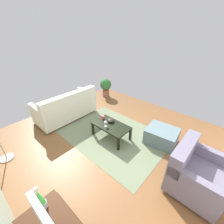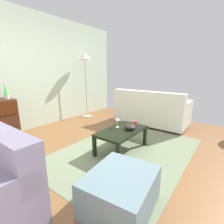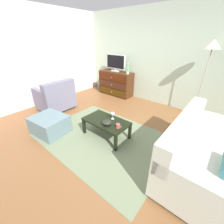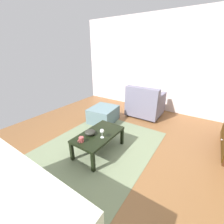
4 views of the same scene
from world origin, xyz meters
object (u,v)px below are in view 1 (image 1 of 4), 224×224
at_px(mug, 103,117).
at_px(bowl_decorative, 111,120).
at_px(ottoman, 162,136).
at_px(wine_glass, 105,122).
at_px(couch_large, 67,108).
at_px(potted_plant, 106,86).
at_px(armchair, 195,173).
at_px(coffee_table, 111,127).
at_px(lava_lamp, 40,199).

relative_size(mug, bowl_decorative, 0.62).
bearing_deg(ottoman, bowl_decorative, 26.94).
distance_m(wine_glass, mug, 0.35).
height_order(bowl_decorative, couch_large, couch_large).
bearing_deg(bowl_decorative, couch_large, 11.08).
bearing_deg(potted_plant, ottoman, 159.55).
relative_size(wine_glass, armchair, 0.18).
bearing_deg(armchair, potted_plant, -25.40).
height_order(coffee_table, ottoman, ottoman).
xyz_separation_m(coffee_table, couch_large, (1.64, 0.20, 0.02)).
height_order(lava_lamp, armchair, lava_lamp).
bearing_deg(coffee_table, lava_lamp, 113.70).
xyz_separation_m(lava_lamp, couch_large, (2.54, -1.84, -0.61)).
bearing_deg(lava_lamp, wine_glass, -63.32).
distance_m(lava_lamp, potted_plant, 4.75).
bearing_deg(armchair, ottoman, -38.68).
height_order(wine_glass, ottoman, wine_glass).
relative_size(wine_glass, couch_large, 0.09).
bearing_deg(lava_lamp, mug, -59.37).
height_order(coffee_table, couch_large, couch_large).
xyz_separation_m(mug, couch_large, (1.29, 0.27, -0.07)).
bearing_deg(ottoman, armchair, 141.32).
distance_m(mug, couch_large, 1.32).
relative_size(bowl_decorative, ottoman, 0.26).
bearing_deg(couch_large, armchair, -177.70).
bearing_deg(armchair, coffee_table, -1.72).
bearing_deg(couch_large, mug, -168.29).
xyz_separation_m(lava_lamp, bowl_decorative, (1.00, -2.14, -0.55)).
distance_m(lava_lamp, bowl_decorative, 2.43).
bearing_deg(potted_plant, couch_large, 97.40).
bearing_deg(couch_large, bowl_decorative, -168.92).
distance_m(wine_glass, armchair, 2.02).
bearing_deg(wine_glass, couch_large, 2.62).
xyz_separation_m(wine_glass, ottoman, (-1.09, -0.81, -0.30)).
height_order(lava_lamp, coffee_table, lava_lamp).
height_order(coffee_table, bowl_decorative, bowl_decorative).
height_order(bowl_decorative, potted_plant, potted_plant).
relative_size(ottoman, potted_plant, 0.97).
xyz_separation_m(lava_lamp, mug, (1.25, -2.11, -0.54)).
bearing_deg(bowl_decorative, ottoman, -153.06).
relative_size(armchair, ottoman, 1.25).
relative_size(couch_large, potted_plant, 2.43).
xyz_separation_m(armchair, ottoman, (0.92, -0.73, -0.16)).
bearing_deg(wine_glass, lava_lamp, 116.68).
relative_size(coffee_table, potted_plant, 1.28).
distance_m(couch_large, armchair, 3.59).
bearing_deg(mug, potted_plant, -47.78).
relative_size(coffee_table, wine_glass, 5.85).
relative_size(couch_large, armchair, 2.01).
relative_size(lava_lamp, mug, 2.89).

